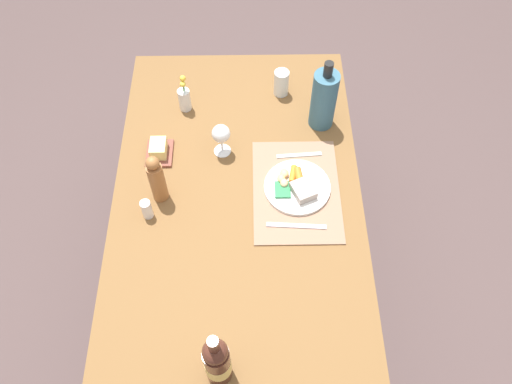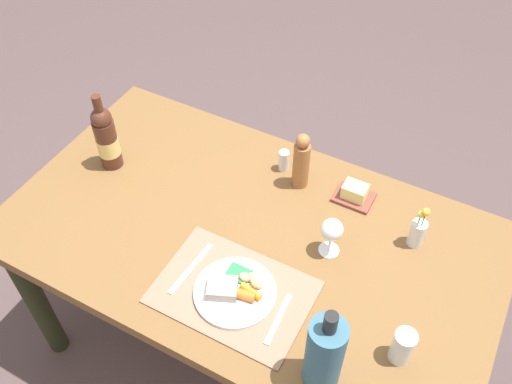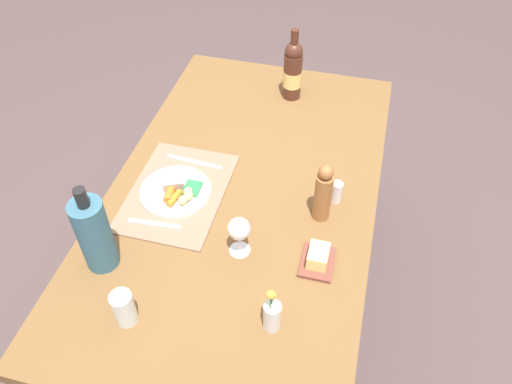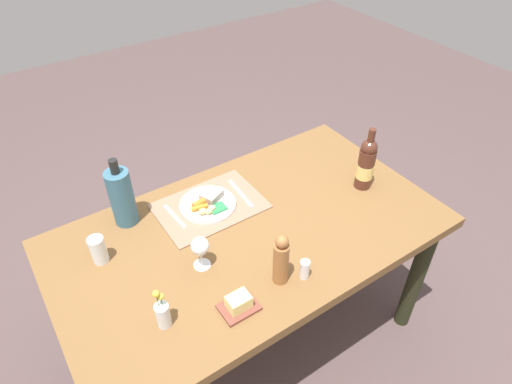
% 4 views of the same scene
% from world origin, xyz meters
% --- Properties ---
extents(ground_plane, '(8.00, 8.00, 0.00)m').
position_xyz_m(ground_plane, '(0.00, 0.00, 0.00)').
color(ground_plane, '#51403E').
extents(dining_table, '(1.59, 0.91, 0.77)m').
position_xyz_m(dining_table, '(0.00, 0.00, 0.67)').
color(dining_table, brown).
rests_on(dining_table, ground_plane).
extents(placemat, '(0.45, 0.32, 0.01)m').
position_xyz_m(placemat, '(0.07, -0.22, 0.77)').
color(placemat, '#916E56').
rests_on(placemat, dining_table).
extents(dinner_plate, '(0.24, 0.24, 0.05)m').
position_xyz_m(dinner_plate, '(0.07, -0.22, 0.79)').
color(dinner_plate, white).
rests_on(dinner_plate, placemat).
extents(fork, '(0.03, 0.21, 0.00)m').
position_xyz_m(fork, '(-0.09, -0.21, 0.78)').
color(fork, silver).
rests_on(fork, placemat).
extents(knife, '(0.03, 0.17, 0.00)m').
position_xyz_m(knife, '(0.22, -0.24, 0.78)').
color(knife, silver).
rests_on(knife, placemat).
extents(wine_bottle, '(0.08, 0.08, 0.30)m').
position_xyz_m(wine_bottle, '(-0.58, 0.05, 0.89)').
color(wine_bottle, '#4E271C').
rests_on(wine_bottle, dining_table).
extents(wine_glass, '(0.07, 0.07, 0.14)m').
position_xyz_m(wine_glass, '(0.25, 0.06, 0.87)').
color(wine_glass, white).
rests_on(wine_glass, dining_table).
extents(butter_dish, '(0.13, 0.10, 0.06)m').
position_xyz_m(butter_dish, '(0.24, 0.30, 0.79)').
color(butter_dish, brown).
rests_on(butter_dish, dining_table).
extents(salt_shaker, '(0.04, 0.04, 0.08)m').
position_xyz_m(salt_shaker, '(-0.03, 0.32, 0.81)').
color(salt_shaker, white).
rests_on(salt_shaker, dining_table).
extents(cooler_bottle, '(0.10, 0.10, 0.31)m').
position_xyz_m(cooler_bottle, '(0.40, -0.33, 0.90)').
color(cooler_bottle, '#376379').
rests_on(cooler_bottle, dining_table).
extents(water_tumbler, '(0.06, 0.06, 0.11)m').
position_xyz_m(water_tumbler, '(0.56, -0.18, 0.82)').
color(water_tumbler, silver).
rests_on(water_tumbler, dining_table).
extents(flower_vase, '(0.05, 0.05, 0.17)m').
position_xyz_m(flower_vase, '(0.48, 0.21, 0.83)').
color(flower_vase, silver).
rests_on(flower_vase, dining_table).
extents(pepper_mill, '(0.06, 0.06, 0.22)m').
position_xyz_m(pepper_mill, '(0.05, 0.28, 0.88)').
color(pepper_mill, '#9E6335').
rests_on(pepper_mill, dining_table).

